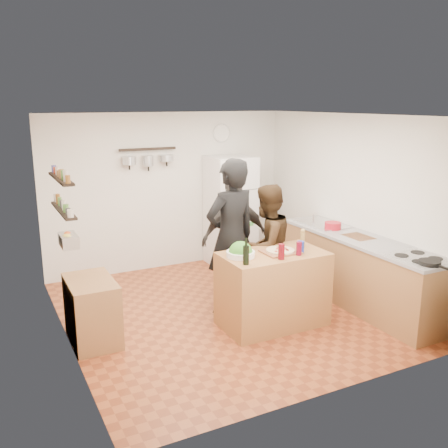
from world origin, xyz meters
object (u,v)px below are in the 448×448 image
fridge (230,211)px  person_back (235,238)px  prep_island (273,289)px  person_left (231,237)px  pepper_mill (303,240)px  wall_clock (221,133)px  wine_bottle (246,255)px  skillet (430,263)px  red_bowl (333,226)px  counter_run (359,271)px  salad_bowl (241,254)px  salt_canister (301,247)px  person_center (266,247)px  side_table (92,311)px

fridge → person_back: bearing=-114.9°
prep_island → person_left: 0.83m
pepper_mill → wall_clock: 2.86m
wine_bottle → fridge: size_ratio=0.12×
person_left → skillet: size_ratio=8.34×
person_back → red_bowl: person_back is taller
counter_run → salad_bowl: bearing=179.5°
prep_island → person_back: size_ratio=0.75×
prep_island → salt_canister: bearing=-21.8°
pepper_mill → skillet: 1.47m
salt_canister → person_center: size_ratio=0.08×
wine_bottle → pepper_mill: bearing=15.9°
person_left → red_bowl: bearing=171.3°
wall_clock → fridge: bearing=-90.0°
salad_bowl → wine_bottle: size_ratio=1.57×
person_center → salad_bowl: bearing=16.6°
person_left → salt_canister: bearing=121.4°
wine_bottle → red_bowl: size_ratio=0.92×
person_back → wall_clock: wall_clock is taller
person_center → wall_clock: size_ratio=5.46×
person_center → person_back: (-0.19, 0.52, 0.01)m
wine_bottle → person_back: bearing=67.1°
salt_canister → wall_clock: wall_clock is taller
skillet → wall_clock: 4.06m
person_center → counter_run: (1.16, -0.50, -0.37)m
counter_run → fridge: 2.46m
person_back → skillet: (1.24, -2.22, 0.11)m
salad_bowl → wall_clock: 3.07m
pepper_mill → skillet: size_ratio=0.78×
salad_bowl → pepper_mill: bearing=0.0°
wine_bottle → person_back: size_ratio=0.13×
person_left → skillet: 2.33m
wine_bottle → fridge: (1.13, 2.55, -0.12)m
wine_bottle → salt_canister: bearing=7.1°
prep_island → counter_run: bearing=1.4°
person_back → wall_clock: size_ratio=5.52×
person_center → skillet: 2.00m
salad_bowl → red_bowl: 1.83m
wine_bottle → wall_clock: (1.13, 2.88, 1.13)m
person_back → person_left: bearing=59.8°
salt_canister → side_table: 2.52m
skillet → wall_clock: size_ratio=0.80×
person_left → fridge: 2.00m
salt_canister → fridge: fridge is taller
person_center → person_back: 0.56m
counter_run → red_bowl: red_bowl is taller
counter_run → skillet: bearing=-94.8°
counter_run → skillet: (-0.10, -1.19, 0.49)m
salad_bowl → fridge: bearing=65.2°
person_back → counter_run: person_back is taller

